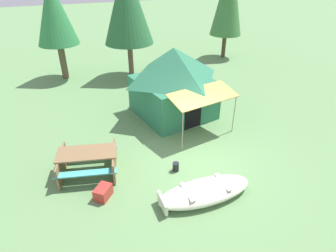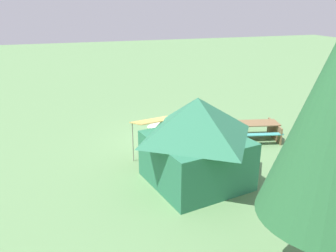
{
  "view_description": "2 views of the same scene",
  "coord_description": "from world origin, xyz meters",
  "px_view_note": "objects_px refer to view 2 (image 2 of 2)",
  "views": [
    {
      "loc": [
        -3.7,
        -6.78,
        5.79
      ],
      "look_at": [
        -0.62,
        1.3,
        0.7
      ],
      "focal_mm": 30.63,
      "sensor_mm": 36.0,
      "label": 1
    },
    {
      "loc": [
        4.33,
        12.67,
        5.57
      ],
      "look_at": [
        0.36,
        0.31,
        0.9
      ],
      "focal_mm": 37.13,
      "sensor_mm": 36.0,
      "label": 2
    }
  ],
  "objects_px": {
    "picnic_table": "(257,129)",
    "cooler_box": "(237,126)",
    "beached_rowboat": "(176,124)",
    "canvas_cabin_tent": "(196,140)",
    "fuel_can": "(193,135)"
  },
  "relations": [
    {
      "from": "fuel_can",
      "to": "cooler_box",
      "type": "bearing_deg",
      "value": -171.39
    },
    {
      "from": "canvas_cabin_tent",
      "to": "picnic_table",
      "type": "relative_size",
      "value": 2.15
    },
    {
      "from": "canvas_cabin_tent",
      "to": "cooler_box",
      "type": "height_order",
      "value": "canvas_cabin_tent"
    },
    {
      "from": "canvas_cabin_tent",
      "to": "cooler_box",
      "type": "bearing_deg",
      "value": -133.07
    },
    {
      "from": "picnic_table",
      "to": "beached_rowboat",
      "type": "bearing_deg",
      "value": -38.71
    },
    {
      "from": "beached_rowboat",
      "to": "canvas_cabin_tent",
      "type": "height_order",
      "value": "canvas_cabin_tent"
    },
    {
      "from": "beached_rowboat",
      "to": "cooler_box",
      "type": "relative_size",
      "value": 5.44
    },
    {
      "from": "canvas_cabin_tent",
      "to": "fuel_can",
      "type": "relative_size",
      "value": 15.35
    },
    {
      "from": "beached_rowboat",
      "to": "picnic_table",
      "type": "xyz_separation_m",
      "value": [
        -2.84,
        2.28,
        0.26
      ]
    },
    {
      "from": "beached_rowboat",
      "to": "fuel_can",
      "type": "xyz_separation_m",
      "value": [
        -0.3,
        1.37,
        -0.08
      ]
    },
    {
      "from": "beached_rowboat",
      "to": "picnic_table",
      "type": "distance_m",
      "value": 3.65
    },
    {
      "from": "beached_rowboat",
      "to": "fuel_can",
      "type": "bearing_deg",
      "value": 102.45
    },
    {
      "from": "picnic_table",
      "to": "cooler_box",
      "type": "distance_m",
      "value": 1.31
    },
    {
      "from": "beached_rowboat",
      "to": "canvas_cabin_tent",
      "type": "distance_m",
      "value": 5.2
    },
    {
      "from": "cooler_box",
      "to": "picnic_table",
      "type": "bearing_deg",
      "value": 99.52
    }
  ]
}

